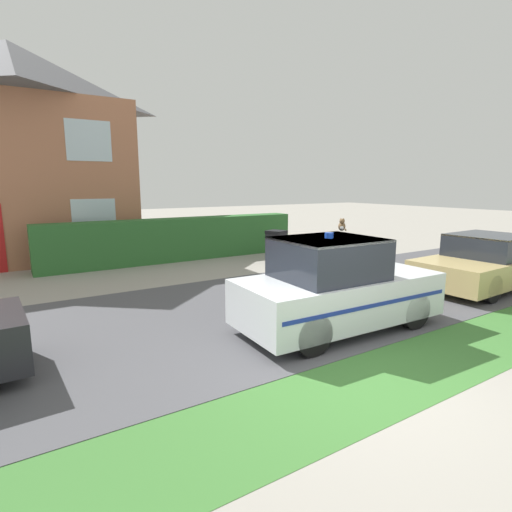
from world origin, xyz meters
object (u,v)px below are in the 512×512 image
cat (342,225)px  house_left (17,150)px  police_car (336,288)px  neighbour_car_near (485,263)px  wheelie_bin (276,246)px

cat → house_left: bearing=-115.5°
house_left → cat: bearing=-68.9°
police_car → cat: cat is taller
police_car → neighbour_car_near: (5.40, 0.20, -0.14)m
police_car → house_left: size_ratio=0.51×
cat → wheelie_bin: cat is taller
cat → house_left: (-4.58, 11.87, 1.95)m
cat → house_left: house_left is taller
police_car → house_left: 13.10m
wheelie_bin → cat: bearing=-136.6°
neighbour_car_near → wheelie_bin: 6.35m
house_left → police_car: bearing=-69.7°
cat → neighbour_car_near: (5.24, 0.13, -1.27)m
wheelie_bin → police_car: bearing=-137.6°
neighbour_car_near → wheelie_bin: size_ratio=3.79×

